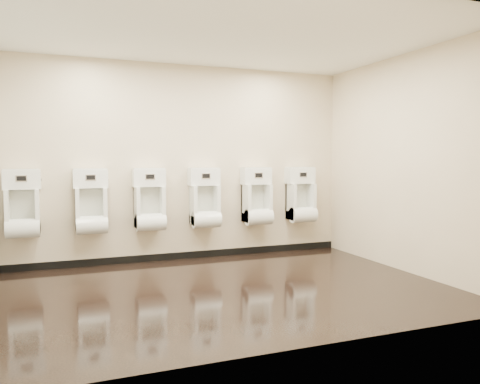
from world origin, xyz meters
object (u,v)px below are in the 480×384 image
object	(u,v)px
urinal_1	(91,206)
urinal_2	(150,204)
urinal_4	(257,200)
urinal_0	(23,209)
urinal_3	(205,202)
urinal_5	(301,199)

from	to	relation	value
urinal_1	urinal_2	world-z (taller)	same
urinal_1	urinal_4	distance (m)	2.39
urinal_1	urinal_4	xyz separation A→B (m)	(2.39, 0.00, 0.00)
urinal_0	urinal_2	distance (m)	1.60
urinal_3	urinal_2	bearing A→B (deg)	180.00
urinal_2	urinal_4	world-z (taller)	same
urinal_2	urinal_5	world-z (taller)	same
urinal_1	urinal_5	distance (m)	3.14
urinal_3	urinal_4	distance (m)	0.82
urinal_0	urinal_4	world-z (taller)	same
urinal_0	urinal_4	distance (m)	3.21
urinal_5	urinal_1	bearing A→B (deg)	180.00
urinal_0	urinal_1	xyz separation A→B (m)	(0.82, 0.00, 0.00)
urinal_0	urinal_1	bearing A→B (deg)	0.00
urinal_0	urinal_5	size ratio (longest dim) A/B	1.00
urinal_2	urinal_3	xyz separation A→B (m)	(0.80, 0.00, 0.00)
urinal_4	urinal_0	bearing A→B (deg)	180.00
urinal_1	urinal_0	bearing A→B (deg)	180.00
urinal_2	urinal_4	distance (m)	1.61
urinal_3	urinal_5	bearing A→B (deg)	0.00
urinal_0	urinal_4	bearing A→B (deg)	0.00
urinal_0	urinal_2	xyz separation A→B (m)	(1.60, 0.00, 0.00)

